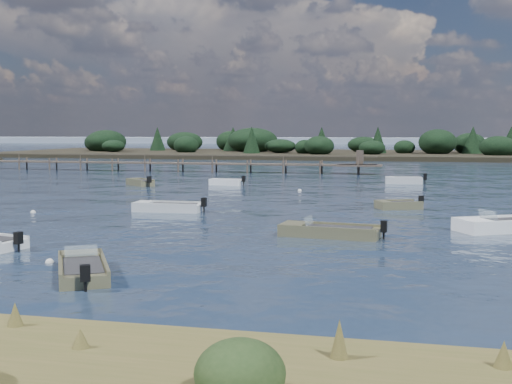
% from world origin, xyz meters
% --- Properties ---
extents(ground, '(400.00, 400.00, 0.00)m').
position_xyz_m(ground, '(0.00, 60.00, 0.00)').
color(ground, '#172336').
rests_on(ground, ground).
extents(shore_lip, '(160.00, 0.60, 0.30)m').
position_xyz_m(shore_lip, '(0.00, -12.20, 0.00)').
color(shore_lip, black).
rests_on(shore_lip, ground).
extents(tender_far_white, '(3.34, 1.49, 1.13)m').
position_xyz_m(tender_far_white, '(-6.78, 30.12, 0.16)').
color(tender_far_white, white).
rests_on(tender_far_white, ground).
extents(dinghy_near_olive, '(3.42, 4.38, 1.10)m').
position_xyz_m(dinghy_near_olive, '(-1.76, -6.13, 0.14)').
color(dinghy_near_olive, '#696646').
rests_on(dinghy_near_olive, ground).
extents(dinghy_mid_white_a, '(4.96, 2.21, 1.14)m').
position_xyz_m(dinghy_mid_white_a, '(5.46, 3.76, 0.15)').
color(dinghy_mid_white_a, '#696646').
rests_on(dinghy_mid_white_a, ground).
extents(dinghy_mid_white_b, '(5.32, 4.06, 1.35)m').
position_xyz_m(dinghy_mid_white_b, '(13.73, 7.38, 0.18)').
color(dinghy_mid_white_b, white).
rests_on(dinghy_mid_white_b, ground).
extents(tender_far_grey_b, '(3.76, 1.51, 1.28)m').
position_xyz_m(tender_far_grey_b, '(8.89, 35.20, 0.18)').
color(tender_far_grey_b, silver).
rests_on(tender_far_grey_b, ground).
extents(dinghy_mid_grey, '(4.47, 1.64, 1.13)m').
position_xyz_m(dinghy_mid_grey, '(-5.13, 10.92, 0.15)').
color(dinghy_mid_grey, silver).
rests_on(dinghy_mid_grey, ground).
extents(tender_far_grey, '(3.31, 3.17, 1.18)m').
position_xyz_m(tender_far_grey, '(-14.27, 28.16, 0.16)').
color(tender_far_grey, '#696646').
rests_on(tender_far_grey, ground).
extents(dinghy_extra_b, '(3.10, 2.48, 1.01)m').
position_xyz_m(dinghy_extra_b, '(8.51, 15.50, 0.14)').
color(dinghy_extra_b, '#696646').
rests_on(dinghy_extra_b, ground).
extents(buoy_a, '(0.32, 0.32, 0.32)m').
position_xyz_m(buoy_a, '(-3.96, -4.49, 0.00)').
color(buoy_a, silver).
rests_on(buoy_a, ground).
extents(buoy_b, '(0.32, 0.32, 0.32)m').
position_xyz_m(buoy_b, '(6.73, 3.37, 0.00)').
color(buoy_b, silver).
rests_on(buoy_b, ground).
extents(buoy_c, '(0.32, 0.32, 0.32)m').
position_xyz_m(buoy_c, '(-12.75, 8.51, 0.00)').
color(buoy_c, silver).
rests_on(buoy_c, ground).
extents(buoy_e, '(0.32, 0.32, 0.32)m').
position_xyz_m(buoy_e, '(0.58, 26.07, 0.00)').
color(buoy_e, silver).
rests_on(buoy_e, ground).
extents(jetty, '(64.50, 3.20, 3.40)m').
position_xyz_m(jetty, '(-21.74, 47.99, 0.98)').
color(jetty, '#4E4239').
rests_on(jetty, ground).
extents(far_headland, '(190.00, 40.00, 5.80)m').
position_xyz_m(far_headland, '(25.00, 100.00, 1.96)').
color(far_headland, black).
rests_on(far_headland, ground).
extents(distant_haze, '(280.00, 20.00, 2.40)m').
position_xyz_m(distant_haze, '(-90.00, 230.00, 0.00)').
color(distant_haze, '#8896A8').
rests_on(distant_haze, ground).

